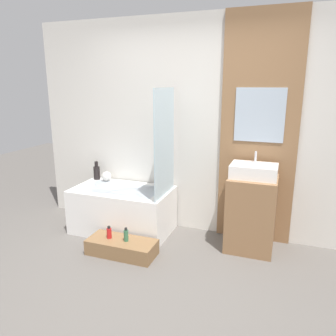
# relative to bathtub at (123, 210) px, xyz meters

# --- Properties ---
(ground_plane) EXTENTS (12.00, 12.00, 0.00)m
(ground_plane) POSITION_rel_bathtub_xyz_m (0.80, -1.18, -0.28)
(ground_plane) COLOR #605B56
(wall_tiled_back) EXTENTS (4.20, 0.06, 2.60)m
(wall_tiled_back) POSITION_rel_bathtub_xyz_m (0.80, 0.40, 1.02)
(wall_tiled_back) COLOR silver
(wall_tiled_back) RESTS_ON ground_plane
(wall_wood_accent) EXTENTS (0.85, 0.04, 2.60)m
(wall_wood_accent) POSITION_rel_bathtub_xyz_m (1.57, 0.35, 1.03)
(wall_wood_accent) COLOR #8E6642
(wall_wood_accent) RESTS_ON ground_plane
(bathtub) EXTENTS (1.21, 0.70, 0.56)m
(bathtub) POSITION_rel_bathtub_xyz_m (0.00, 0.00, 0.00)
(bathtub) COLOR white
(bathtub) RESTS_ON ground_plane
(glass_shower_screen) EXTENTS (0.01, 0.60, 1.22)m
(glass_shower_screen) POSITION_rel_bathtub_xyz_m (0.58, -0.03, 0.89)
(glass_shower_screen) COLOR silver
(glass_shower_screen) RESTS_ON bathtub
(wooden_step_bench) EXTENTS (0.76, 0.33, 0.17)m
(wooden_step_bench) POSITION_rel_bathtub_xyz_m (0.27, -0.55, -0.20)
(wooden_step_bench) COLOR olive
(wooden_step_bench) RESTS_ON ground_plane
(vanity_cabinet) EXTENTS (0.52, 0.49, 0.84)m
(vanity_cabinet) POSITION_rel_bathtub_xyz_m (1.57, 0.08, 0.14)
(vanity_cabinet) COLOR #8E6642
(vanity_cabinet) RESTS_ON ground_plane
(sink) EXTENTS (0.49, 0.35, 0.27)m
(sink) POSITION_rel_bathtub_xyz_m (1.57, 0.08, 0.63)
(sink) COLOR white
(sink) RESTS_ON vanity_cabinet
(vase_tall_dark) EXTENTS (0.08, 0.08, 0.25)m
(vase_tall_dark) POSITION_rel_bathtub_xyz_m (-0.51, 0.26, 0.38)
(vase_tall_dark) COLOR black
(vase_tall_dark) RESTS_ON bathtub
(vase_round_light) EXTENTS (0.13, 0.13, 0.13)m
(vase_round_light) POSITION_rel_bathtub_xyz_m (-0.35, 0.23, 0.34)
(vase_round_light) COLOR silver
(vase_round_light) RESTS_ON bathtub
(bottle_soap_primary) EXTENTS (0.05, 0.05, 0.14)m
(bottle_soap_primary) POSITION_rel_bathtub_xyz_m (0.12, -0.55, -0.05)
(bottle_soap_primary) COLOR red
(bottle_soap_primary) RESTS_ON wooden_step_bench
(bottle_soap_secondary) EXTENTS (0.05, 0.05, 0.15)m
(bottle_soap_secondary) POSITION_rel_bathtub_xyz_m (0.33, -0.55, -0.04)
(bottle_soap_secondary) COLOR #38704C
(bottle_soap_secondary) RESTS_ON wooden_step_bench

